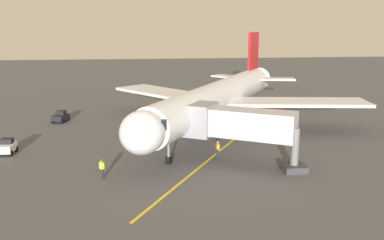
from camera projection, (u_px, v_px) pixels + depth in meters
name	position (u px, v px, depth m)	size (l,w,h in m)	color
ground_plane	(205.00, 127.00, 52.78)	(220.00, 220.00, 0.00)	#4C4C4F
apron_lead_in_line	(228.00, 144.00, 44.95)	(0.24, 40.00, 0.01)	yellow
airplane	(219.00, 98.00, 50.12)	(30.83, 36.53, 11.50)	silver
jet_bridge	(233.00, 124.00, 38.00)	(10.80, 7.73, 5.40)	#B7B7BC
ground_crew_marshaller	(102.00, 169.00, 34.63)	(0.45, 0.46, 1.71)	#23232D
ground_crew_wing_walker	(218.00, 149.00, 40.08)	(0.33, 0.44, 1.71)	#23232D
tug_near_nose	(60.00, 117.00, 55.08)	(2.19, 2.66, 1.50)	black
tug_portside	(7.00, 147.00, 41.46)	(1.66, 2.38, 1.50)	white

